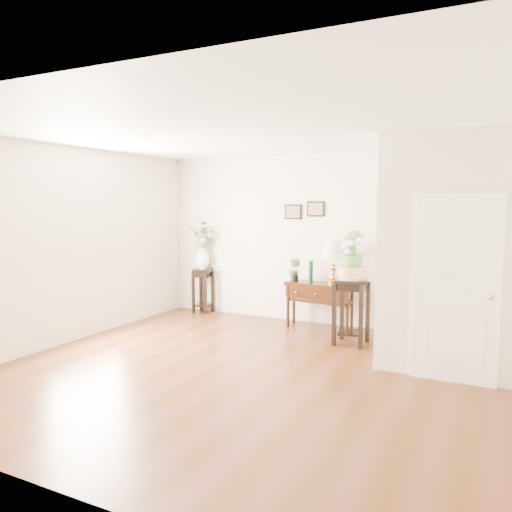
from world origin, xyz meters
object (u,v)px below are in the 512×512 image
Objects in this scene: table_lamp at (333,262)px; console_table at (319,306)px; plant_stand_b at (351,312)px; plant_stand_a at (203,290)px.

console_table is at bearing 180.00° from table_lamp.
console_table is at bearing 137.42° from plant_stand_b.
console_table is at bearing -4.51° from plant_stand_a.
console_table is 1.18× the size of plant_stand_b.
plant_stand_b is (0.70, -0.64, 0.10)m from console_table.
table_lamp reaches higher than console_table.
plant_stand_a is 3.12m from plant_stand_b.
plant_stand_b reaches higher than console_table.
table_lamp is at bearing 126.73° from plant_stand_b.
console_table is 2.32m from plant_stand_a.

